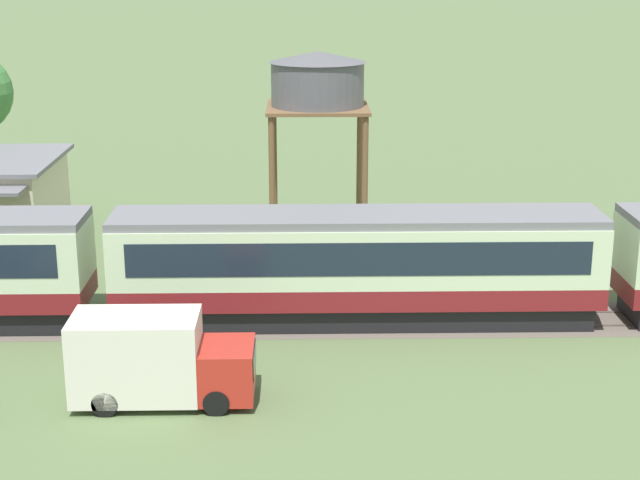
{
  "coord_description": "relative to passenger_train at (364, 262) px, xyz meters",
  "views": [
    {
      "loc": [
        -22.14,
        -34.23,
        13.3
      ],
      "look_at": [
        -21.31,
        5.14,
        1.77
      ],
      "focal_mm": 55.0,
      "sensor_mm": 36.0,
      "label": 1
    }
  ],
  "objects": [
    {
      "name": "railway_track",
      "position": [
        -1.83,
        -0.0,
        -2.32
      ],
      "size": [
        160.77,
        3.6,
        0.04
      ],
      "color": "#665B51",
      "rests_on": "ground_plane"
    },
    {
      "name": "water_tower",
      "position": [
        -1.5,
        11.57,
        5.12
      ],
      "size": [
        4.78,
        4.78,
        8.95
      ],
      "color": "brown",
      "rests_on": "ground_plane"
    },
    {
      "name": "delivery_truck_red",
      "position": [
        -6.81,
        -6.73,
        -0.95
      ],
      "size": [
        5.55,
        2.22,
        2.79
      ],
      "color": "#B2281E",
      "rests_on": "ground_plane"
    },
    {
      "name": "passenger_train",
      "position": [
        0.0,
        0.0,
        0.0
      ],
      "size": [
        94.03,
        3.09,
        4.2
      ],
      "color": "maroon",
      "rests_on": "ground_plane"
    }
  ]
}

